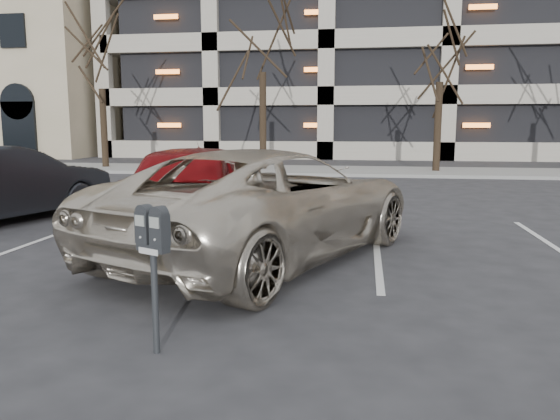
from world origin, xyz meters
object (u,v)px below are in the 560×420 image
(tree_b, at_px, (262,9))
(suv_silver, at_px, (268,203))
(car_red, at_px, (197,185))
(tree_c, at_px, (442,24))
(parking_meter, at_px, (153,243))
(car_dark, at_px, (0,184))
(tree_a, at_px, (99,38))

(tree_b, xyz_separation_m, suv_silver, (2.79, -14.63, -5.69))
(suv_silver, distance_m, car_red, 2.54)
(tree_c, xyz_separation_m, parking_meter, (-4.55, -18.18, -4.77))
(tree_c, relative_size, car_red, 1.65)
(car_dark, bearing_deg, tree_c, -111.54)
(tree_a, relative_size, suv_silver, 1.21)
(tree_b, bearing_deg, car_red, -84.93)
(tree_a, bearing_deg, parking_meter, -62.52)
(parking_meter, relative_size, car_red, 0.26)
(tree_b, relative_size, car_dark, 1.93)
(suv_silver, bearing_deg, tree_c, -82.42)
(suv_silver, xyz_separation_m, car_red, (-1.66, 1.92, 0.02))
(tree_c, bearing_deg, suv_silver, -106.04)
(tree_a, relative_size, car_red, 1.59)
(tree_a, height_order, suv_silver, tree_a)
(tree_b, distance_m, car_dark, 14.14)
(suv_silver, bearing_deg, parking_meter, 108.18)
(suv_silver, bearing_deg, tree_a, -32.59)
(tree_c, xyz_separation_m, car_dark, (-9.97, -12.59, -4.97))
(car_red, height_order, car_dark, car_red)
(tree_c, xyz_separation_m, car_red, (-5.87, -12.72, -4.91))
(tree_b, height_order, car_red, tree_b)
(parking_meter, bearing_deg, suv_silver, 109.19)
(car_dark, bearing_deg, tree_a, -55.41)
(tree_b, xyz_separation_m, car_red, (1.13, -12.72, -5.67))
(parking_meter, distance_m, suv_silver, 3.56)
(tree_b, xyz_separation_m, car_dark, (-2.97, -12.59, -5.73))
(tree_b, relative_size, tree_c, 1.13)
(tree_a, height_order, parking_meter, tree_a)
(car_dark, bearing_deg, suv_silver, 177.31)
(suv_silver, bearing_deg, car_dark, 4.07)
(car_red, bearing_deg, tree_b, -90.41)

